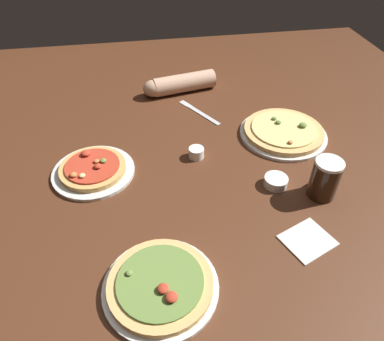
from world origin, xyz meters
TOP-DOWN VIEW (x-y plane):
  - ground_plane at (0.00, 0.00)m, footprint 2.40×2.40m
  - pizza_plate_near at (-0.15, -0.40)m, footprint 0.29×0.29m
  - pizza_plate_far at (0.38, 0.17)m, footprint 0.33×0.33m
  - pizza_plate_side at (-0.32, 0.06)m, footprint 0.27×0.27m
  - beer_mug_dark at (0.39, -0.15)m, footprint 0.12×0.11m
  - ramekin_sauce at (0.26, -0.09)m, footprint 0.08×0.08m
  - ramekin_butter at (0.03, 0.09)m, footprint 0.05×0.05m
  - napkin_folded at (0.27, -0.32)m, footprint 0.16×0.15m
  - knife_right at (0.09, 0.38)m, footprint 0.14×0.22m
  - diner_arm at (0.03, 0.56)m, footprint 0.33×0.13m

SIDE VIEW (x-z plane):
  - ground_plane at x=0.00m, z-range -0.03..0.00m
  - knife_right at x=0.09m, z-range 0.00..0.01m
  - napkin_folded at x=0.27m, z-range 0.00..0.01m
  - ramekin_sauce at x=0.26m, z-range 0.00..0.03m
  - pizza_plate_side at x=-0.32m, z-range -0.01..0.04m
  - pizza_plate_far at x=0.38m, z-range -0.01..0.04m
  - pizza_plate_near at x=-0.15m, z-range -0.01..0.04m
  - ramekin_butter at x=0.03m, z-range 0.00..0.04m
  - diner_arm at x=0.03m, z-range 0.00..0.08m
  - beer_mug_dark at x=0.39m, z-range 0.00..0.13m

